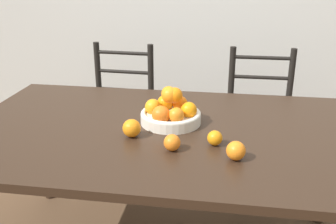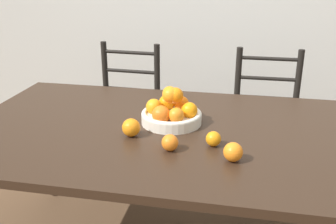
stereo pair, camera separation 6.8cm
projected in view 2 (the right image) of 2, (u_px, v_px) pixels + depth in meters
The scene contains 8 objects.
dining_table at pixel (166, 144), 1.77m from camera, with size 1.82×1.09×0.73m.
fruit_bowl at pixel (171, 112), 1.78m from camera, with size 0.28×0.28×0.17m.
orange_loose_0 at pixel (170, 143), 1.53m from camera, with size 0.07×0.07×0.07m.
orange_loose_1 at pixel (233, 152), 1.45m from camera, with size 0.07×0.07×0.07m.
orange_loose_2 at pixel (213, 139), 1.57m from camera, with size 0.06×0.06×0.06m.
orange_loose_3 at pixel (131, 128), 1.65m from camera, with size 0.08×0.08×0.08m.
chair_left at pixel (125, 114), 2.68m from camera, with size 0.44×0.42×0.91m.
chair_right at pixel (265, 124), 2.51m from camera, with size 0.42×0.40×0.91m.
Camera 2 is at (0.32, -1.57, 1.43)m, focal length 42.00 mm.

